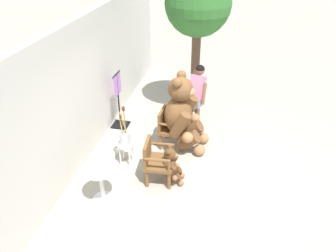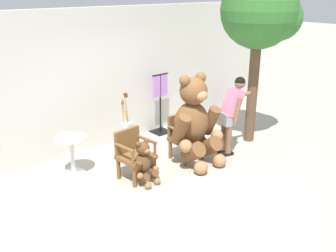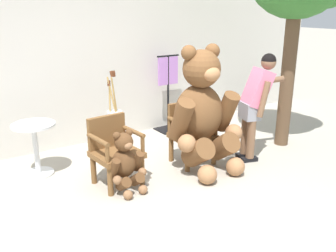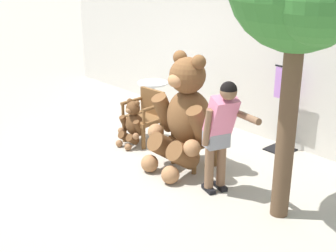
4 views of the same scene
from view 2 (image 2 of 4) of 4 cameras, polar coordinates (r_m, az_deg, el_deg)
name	(u,v)px [view 2 (image 2 of 4)]	position (r m, az deg, el deg)	size (l,w,h in m)	color
ground_plane	(188,181)	(6.56, 3.04, -8.33)	(60.00, 60.00, 0.00)	#A8A091
back_wall	(108,78)	(7.84, -9.18, 7.28)	(10.00, 0.16, 2.80)	beige
wooden_chair_left	(134,153)	(6.50, -5.25, -4.11)	(0.60, 0.56, 0.86)	brown
wooden_chair_right	(184,136)	(7.21, 2.51, -1.47)	(0.58, 0.54, 0.86)	brown
teddy_bear_large	(195,121)	(6.90, 4.09, 0.77)	(1.02, 0.98, 1.71)	brown
teddy_bear_small	(144,162)	(6.33, -3.64, -5.57)	(0.47, 0.45, 0.78)	brown
person_visitor	(232,110)	(7.36, 9.68, 2.48)	(0.82, 0.48, 1.55)	black
white_stool	(127,141)	(7.30, -6.22, -2.22)	(0.34, 0.34, 0.46)	white
brush_bucket	(127,127)	(7.20, -6.32, -0.18)	(0.22, 0.22, 0.86)	silver
round_side_table	(72,151)	(6.78, -14.44, -3.75)	(0.56, 0.56, 0.72)	silver
patio_tree	(262,13)	(7.83, 14.20, 16.29)	(1.58, 1.51, 3.48)	brown
clothing_display_stand	(160,102)	(8.42, -1.17, 3.65)	(0.44, 0.40, 1.36)	black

